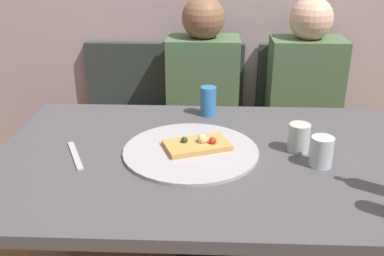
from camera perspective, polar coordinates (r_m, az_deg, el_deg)
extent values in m
cube|color=#4C4C51|center=(1.55, 1.92, -4.08)|extent=(1.45, 0.95, 0.04)
cylinder|color=#4C4C51|center=(2.19, -15.89, -7.15)|extent=(0.06, 0.06, 0.70)
cylinder|color=#4C4C51|center=(2.19, 19.77, -7.76)|extent=(0.06, 0.06, 0.70)
cylinder|color=#ADADB2|center=(1.55, -0.16, -2.97)|extent=(0.47, 0.47, 0.01)
cube|color=tan|center=(1.56, 0.65, -2.19)|extent=(0.25, 0.20, 0.02)
sphere|color=#EAD184|center=(1.55, 1.35, -1.43)|extent=(0.04, 0.04, 0.04)
sphere|color=#2D381E|center=(1.55, -0.98, -1.56)|extent=(0.02, 0.02, 0.02)
sphere|color=#B22D23|center=(1.55, 2.65, -1.66)|extent=(0.03, 0.03, 0.03)
cylinder|color=silver|center=(1.50, 16.20, -2.91)|extent=(0.07, 0.07, 0.10)
cylinder|color=#B7C6BC|center=(1.58, 13.48, -1.22)|extent=(0.07, 0.07, 0.10)
cylinder|color=#337AC1|center=(1.85, 2.11, 3.44)|extent=(0.07, 0.07, 0.12)
cube|color=#B7B7BC|center=(1.58, -14.67, -3.40)|extent=(0.11, 0.21, 0.01)
cube|color=#2D3833|center=(2.42, -8.80, -0.80)|extent=(0.44, 0.44, 0.05)
cube|color=#2D3833|center=(2.53, -8.28, 5.73)|extent=(0.44, 0.04, 0.45)
cylinder|color=#2D3833|center=(2.34, -4.68, -8.12)|extent=(0.04, 0.04, 0.42)
cylinder|color=#2D3833|center=(2.41, -13.76, -7.72)|extent=(0.04, 0.04, 0.42)
cylinder|color=#2D3833|center=(2.67, -3.72, -3.85)|extent=(0.04, 0.04, 0.42)
cylinder|color=#2D3833|center=(2.73, -11.69, -3.62)|extent=(0.04, 0.04, 0.42)
cube|color=#2D3833|center=(2.38, 1.31, -0.98)|extent=(0.44, 0.44, 0.05)
cube|color=#2D3833|center=(2.48, 1.45, 5.66)|extent=(0.44, 0.04, 0.45)
cylinder|color=#2D3833|center=(2.33, 5.88, -8.34)|extent=(0.04, 0.04, 0.42)
cylinder|color=#2D3833|center=(2.33, -3.56, -8.16)|extent=(0.04, 0.04, 0.42)
cylinder|color=#2D3833|center=(2.66, 5.46, -4.02)|extent=(0.04, 0.04, 0.42)
cylinder|color=#2D3833|center=(2.66, -2.75, -3.87)|extent=(0.04, 0.04, 0.42)
cube|color=#2D3833|center=(2.43, 13.56, -1.17)|extent=(0.44, 0.44, 0.05)
cube|color=#2D3833|center=(2.53, 13.25, 5.36)|extent=(0.44, 0.04, 0.45)
cylinder|color=#2D3833|center=(2.42, 18.29, -8.24)|extent=(0.04, 0.04, 0.42)
cylinder|color=#2D3833|center=(2.34, 9.22, -8.35)|extent=(0.04, 0.04, 0.42)
cylinder|color=#2D3833|center=(2.74, 16.32, -4.09)|extent=(0.04, 0.04, 0.42)
cylinder|color=#2D3833|center=(2.67, 8.36, -4.05)|extent=(0.04, 0.04, 0.42)
cube|color=#4C6B47|center=(2.30, 1.38, 5.12)|extent=(0.36, 0.22, 0.52)
sphere|color=brown|center=(2.22, 1.47, 13.85)|extent=(0.21, 0.21, 0.21)
cylinder|color=black|center=(2.22, 3.28, -2.95)|extent=(0.12, 0.40, 0.12)
cylinder|color=black|center=(2.22, -0.86, -2.87)|extent=(0.12, 0.40, 0.12)
cylinder|color=black|center=(2.16, 3.19, -10.68)|extent=(0.11, 0.11, 0.45)
cylinder|color=black|center=(2.16, -1.13, -10.60)|extent=(0.11, 0.11, 0.45)
cube|color=#4C6B47|center=(2.35, 14.07, 4.80)|extent=(0.36, 0.22, 0.52)
sphere|color=beige|center=(2.27, 14.97, 13.31)|extent=(0.21, 0.21, 0.21)
cylinder|color=black|center=(2.29, 16.32, -3.07)|extent=(0.12, 0.40, 0.12)
cylinder|color=black|center=(2.25, 12.36, -3.05)|extent=(0.12, 0.40, 0.12)
cylinder|color=black|center=(2.23, 16.80, -10.57)|extent=(0.11, 0.11, 0.45)
cylinder|color=black|center=(2.19, 12.68, -10.67)|extent=(0.11, 0.11, 0.45)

